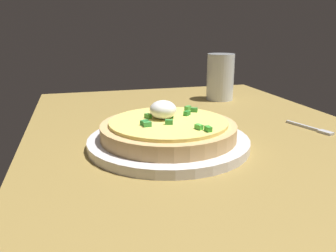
{
  "coord_description": "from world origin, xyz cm",
  "views": [
    {
      "loc": [
        54.4,
        -23.31,
        22.77
      ],
      "look_at": [
        -0.3,
        -8.59,
        5.91
      ],
      "focal_mm": 36.47,
      "sensor_mm": 36.0,
      "label": 1
    }
  ],
  "objects_px": {
    "pizza": "(168,128)",
    "cup_near": "(220,79)",
    "plate": "(168,141)",
    "fork": "(312,129)"
  },
  "relations": [
    {
      "from": "fork",
      "to": "pizza",
      "type": "bearing_deg",
      "value": -103.92
    },
    {
      "from": "pizza",
      "to": "cup_near",
      "type": "xyz_separation_m",
      "value": [
        -0.34,
        0.24,
        0.03
      ]
    },
    {
      "from": "plate",
      "to": "pizza",
      "type": "relative_size",
      "value": 1.19
    },
    {
      "from": "cup_near",
      "to": "fork",
      "type": "distance_m",
      "value": 0.33
    },
    {
      "from": "plate",
      "to": "fork",
      "type": "height_order",
      "value": "plate"
    },
    {
      "from": "pizza",
      "to": "cup_near",
      "type": "distance_m",
      "value": 0.41
    },
    {
      "from": "cup_near",
      "to": "fork",
      "type": "relative_size",
      "value": 1.2
    },
    {
      "from": "cup_near",
      "to": "fork",
      "type": "bearing_deg",
      "value": 11.34
    },
    {
      "from": "plate",
      "to": "cup_near",
      "type": "distance_m",
      "value": 0.42
    },
    {
      "from": "plate",
      "to": "fork",
      "type": "xyz_separation_m",
      "value": [
        -0.01,
        0.31,
        -0.01
      ]
    }
  ]
}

